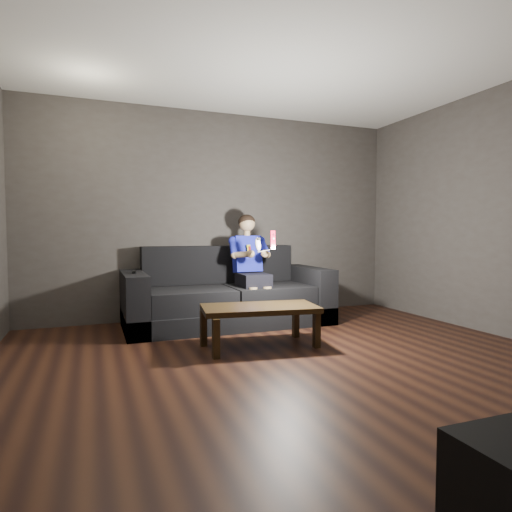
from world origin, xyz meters
name	(u,v)px	position (x,y,z in m)	size (l,w,h in m)	color
floor	(308,371)	(0.00, 0.00, 0.00)	(5.00, 5.00, 0.00)	black
back_wall	(220,215)	(0.00, 2.50, 1.35)	(5.00, 0.04, 2.70)	#3D3835
ceiling	(310,27)	(0.00, 0.00, 2.70)	(5.00, 5.00, 0.02)	white
sofa	(227,299)	(-0.07, 1.96, 0.31)	(2.45, 1.06, 0.95)	black
child	(250,259)	(0.21, 1.89, 0.80)	(0.50, 0.62, 1.23)	black
wii_remote_red	(273,240)	(0.30, 1.41, 1.03)	(0.07, 0.09, 0.22)	red
nunchuk_white	(258,244)	(0.12, 1.42, 0.99)	(0.08, 0.11, 0.17)	white
wii_remote_black	(134,272)	(-1.17, 1.87, 0.68)	(0.05, 0.15, 0.03)	black
coffee_table	(260,311)	(-0.09, 0.83, 0.35)	(1.18, 0.71, 0.40)	black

